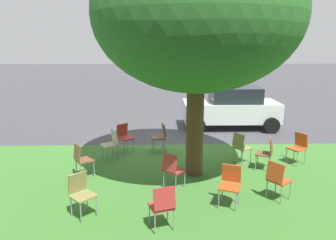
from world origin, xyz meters
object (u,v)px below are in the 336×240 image
Objects in this scene: chair_2 at (230,182)px; chair_9 at (172,168)px; street_tree at (197,16)px; chair_3 at (163,204)px; chair_7 at (161,135)px; chair_0 at (82,158)px; chair_5 at (267,151)px; chair_4 at (278,178)px; chair_10 at (241,146)px; chair_6 at (111,142)px; parked_car at (231,107)px; chair_8 at (124,135)px; chair_11 at (298,146)px; chair_1 at (81,191)px.

chair_9 is at bearing -34.42° from chair_2.
street_tree is 6.59× the size of chair_2.
chair_7 is at bearing -89.44° from chair_3.
chair_0 and chair_5 have the same top height.
chair_0 is 1.00× the size of chair_4.
chair_5 is 0.76m from chair_10.
chair_6 is (4.28, -0.92, 0.00)m from chair_5.
chair_7 is at bearing -25.73° from chair_10.
chair_4 is (-2.48, -1.10, 0.00)m from chair_3.
chair_3 and chair_5 have the same top height.
chair_5 is 2.79m from chair_9.
chair_0 is 3.17m from chair_3.
parked_car is at bearing -89.73° from chair_5.
chair_7 is at bearing -178.96° from chair_8.
chair_3 is 2.72m from chair_4.
chair_8 is (3.66, -3.29, 0.00)m from chair_4.
chair_4 is at bearing 163.57° from chair_0.
chair_0 is at bearing 66.37° from chair_8.
chair_6 is 5.51m from parked_car.
street_tree is 4.00m from chair_7.
chair_6 is 1.00× the size of chair_11.
chair_3 is 3.97m from chair_5.
chair_11 is at bearing -122.01° from chair_4.
street_tree is at bearing 115.64° from chair_7.
chair_10 is at bearing -1.52° from chair_11.
street_tree is at bearing 67.21° from parked_car.
chair_3 is 1.00× the size of chair_5.
chair_11 is at bearing 178.48° from chair_10.
street_tree is at bearing -176.96° from chair_0.
chair_1 is at bearing 32.37° from chair_9.
chair_5 is 4.41m from parked_car.
street_tree is 4.10m from chair_4.
parked_car is (-4.81, -4.78, 0.32)m from chair_0.
parked_car reaches higher than chair_11.
parked_car reaches higher than chair_5.
chair_1 and chair_4 have the same top height.
chair_0 and chair_4 have the same top height.
chair_5 is (-2.80, -2.81, 0.00)m from chair_3.
chair_9 and chair_10 have the same top height.
chair_5 is at bearing 90.27° from parked_car.
chair_5 is at bearing 23.83° from chair_11.
chair_6 is at bearing -4.87° from chair_11.
chair_6 is at bearing -6.33° from chair_10.
chair_0 and chair_3 have the same top height.
street_tree is 6.59× the size of chair_11.
chair_6 is at bearing -44.41° from chair_2.
parked_car is (-1.36, -6.32, 0.32)m from chair_2.
chair_3 is at bearing 56.15° from chair_10.
chair_11 is (-1.62, 0.04, 0.00)m from chair_10.
chair_0 is 6.79m from parked_car.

